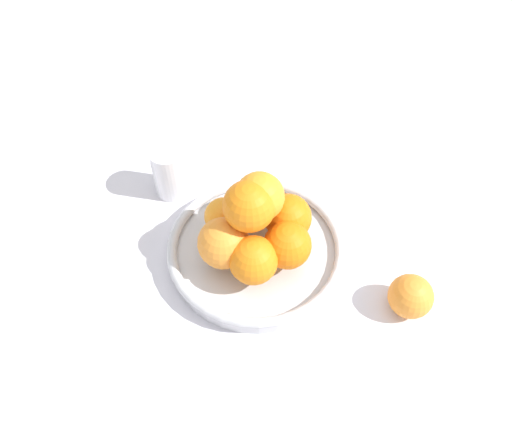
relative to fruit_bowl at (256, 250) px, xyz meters
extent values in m
plane|color=silver|center=(0.00, 0.00, -0.02)|extent=(4.00, 4.00, 0.00)
cylinder|color=silver|center=(0.00, 0.00, -0.01)|extent=(0.29, 0.29, 0.02)
torus|color=silver|center=(0.00, 0.00, 0.01)|extent=(0.30, 0.30, 0.02)
sphere|color=orange|center=(0.01, -0.06, 0.06)|extent=(0.08, 0.08, 0.08)
sphere|color=orange|center=(0.05, -0.03, 0.06)|extent=(0.08, 0.08, 0.08)
sphere|color=orange|center=(0.05, 0.03, 0.06)|extent=(0.08, 0.08, 0.08)
sphere|color=orange|center=(0.00, 0.06, 0.06)|extent=(0.08, 0.08, 0.08)
sphere|color=orange|center=(-0.06, 0.02, 0.05)|extent=(0.07, 0.07, 0.07)
sphere|color=orange|center=(-0.05, -0.04, 0.05)|extent=(0.06, 0.06, 0.06)
sphere|color=orange|center=(0.00, -0.01, 0.12)|extent=(0.08, 0.08, 0.08)
sphere|color=orange|center=(-0.01, 0.01, 0.12)|extent=(0.08, 0.08, 0.08)
sphere|color=orange|center=(0.19, 0.18, 0.02)|extent=(0.07, 0.07, 0.07)
cylinder|color=white|center=(-0.20, -0.08, 0.03)|extent=(0.06, 0.06, 0.10)
camera|label=1|loc=(0.44, -0.20, 0.70)|focal=35.00mm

